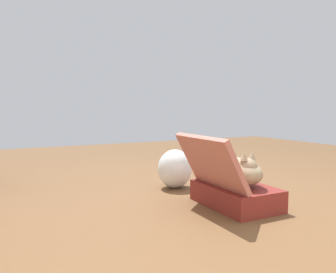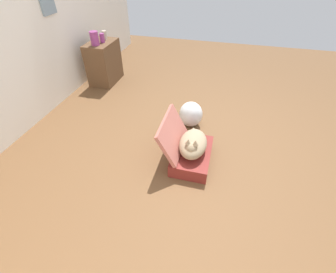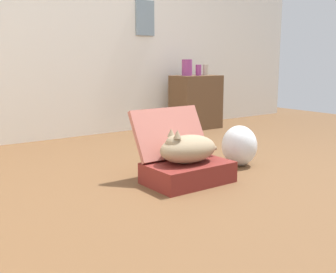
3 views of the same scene
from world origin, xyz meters
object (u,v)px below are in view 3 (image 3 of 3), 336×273
Objects in this scene: vase_tall at (187,68)px; vase_short at (206,70)px; vase_round at (199,70)px; side_table at (196,102)px; cat at (187,148)px; suitcase_base at (188,173)px; plastic_bag_white at (239,146)px.

vase_short is (0.29, -0.01, -0.03)m from vase_tall.
vase_round is at bearing -17.09° from vase_tall.
side_table is at bearing 176.36° from vase_short.
vase_short is (0.14, -0.01, 0.39)m from side_table.
vase_round reaches higher than cat.
vase_short is (1.69, 1.75, 0.47)m from cat.
side_table is 3.38× the size of vase_tall.
side_table is 0.45m from vase_tall.
suitcase_base is at bearing -1.97° from cat.
suitcase_base is 4.47× the size of vase_round.
plastic_bag_white is at bearing 11.76° from suitcase_base.
vase_short is at bearing 57.24° from plastic_bag_white.
vase_tall is (0.75, 1.63, 0.59)m from plastic_bag_white.
suitcase_base is at bearing -131.18° from side_table.
cat is 2.31m from vase_tall.
cat is at bearing 178.03° from suitcase_base.
vase_round reaches higher than plastic_bag_white.
suitcase_base is at bearing -131.88° from vase_round.
vase_short is (1.04, 1.61, 0.56)m from plastic_bag_white.
vase_tall is (1.39, 1.76, 0.68)m from suitcase_base.
vase_short is 0.15m from vase_round.
cat is 2.36m from vase_round.
suitcase_base is 2.39m from vase_round.
vase_short reaches higher than plastic_bag_white.
vase_round is at bearing -166.92° from vase_short.
plastic_bag_white is 2.00m from vase_short.
side_table is 0.42m from vase_short.
side_table is at bearing 48.82° from suitcase_base.
suitcase_base is 0.89× the size of side_table.
vase_tall is at bearing 51.62° from suitcase_base.
vase_tall is at bearing 177.85° from vase_short.
cat is at bearing -131.36° from side_table.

